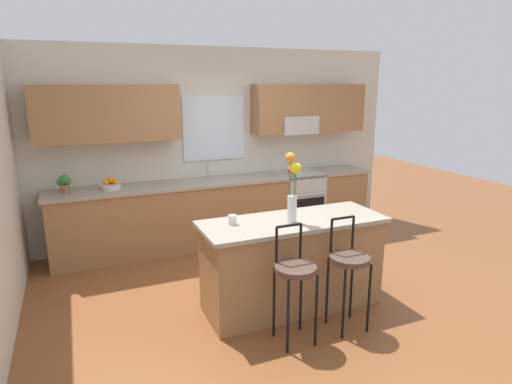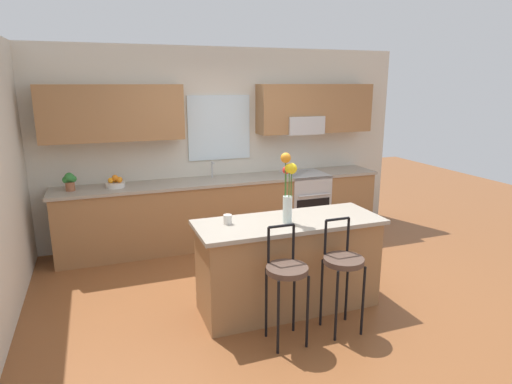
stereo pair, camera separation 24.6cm
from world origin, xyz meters
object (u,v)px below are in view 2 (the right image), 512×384
at_px(mug_ceramic, 228,219).
at_px(potted_plant_small, 70,181).
at_px(flower_vase, 288,184).
at_px(bar_stool_middle, 343,265).
at_px(oven_range, 304,203).
at_px(kitchen_island, 288,264).
at_px(bar_stool_near, 287,275).
at_px(fruit_bowl_oranges, 115,183).

distance_m(mug_ceramic, potted_plant_small, 2.41).
relative_size(flower_vase, mug_ceramic, 7.50).
bearing_deg(bar_stool_middle, flower_vase, 122.93).
bearing_deg(mug_ceramic, oven_range, 47.22).
height_order(kitchen_island, potted_plant_small, potted_plant_small).
xyz_separation_m(bar_stool_near, bar_stool_middle, (0.55, 0.00, 0.00)).
relative_size(oven_range, fruit_bowl_oranges, 3.83).
relative_size(flower_vase, fruit_bowl_oranges, 2.81).
distance_m(fruit_bowl_oranges, potted_plant_small, 0.54).
distance_m(bar_stool_near, mug_ceramic, 0.81).
distance_m(oven_range, flower_vase, 2.53).
xyz_separation_m(bar_stool_near, mug_ceramic, (-0.32, 0.66, 0.33)).
bearing_deg(bar_stool_near, bar_stool_middle, 0.00).
distance_m(kitchen_island, potted_plant_small, 2.94).
height_order(oven_range, mug_ceramic, mug_ceramic).
xyz_separation_m(oven_range, kitchen_island, (-1.16, -1.99, 0.00)).
distance_m(oven_range, fruit_bowl_oranges, 2.72).
distance_m(oven_range, potted_plant_small, 3.26).
relative_size(bar_stool_near, fruit_bowl_oranges, 4.34).
height_order(flower_vase, fruit_bowl_oranges, flower_vase).
bearing_deg(fruit_bowl_oranges, bar_stool_middle, -55.33).
relative_size(kitchen_island, bar_stool_middle, 1.76).
distance_m(flower_vase, mug_ceramic, 0.66).
bearing_deg(bar_stool_middle, bar_stool_near, 180.00).
xyz_separation_m(bar_stool_near, potted_plant_small, (-1.77, 2.58, 0.41)).
bearing_deg(flower_vase, mug_ceramic, 163.46).
relative_size(bar_stool_near, flower_vase, 1.54).
distance_m(bar_stool_near, fruit_bowl_oranges, 2.89).
relative_size(mug_ceramic, potted_plant_small, 0.39).
relative_size(kitchen_island, bar_stool_near, 1.76).
xyz_separation_m(oven_range, bar_stool_near, (-1.43, -2.56, 0.18)).
bearing_deg(oven_range, fruit_bowl_oranges, 179.36).
height_order(mug_ceramic, potted_plant_small, potted_plant_small).
bearing_deg(mug_ceramic, potted_plant_small, 127.12).
relative_size(kitchen_island, fruit_bowl_oranges, 7.66).
height_order(bar_stool_near, potted_plant_small, potted_plant_small).
relative_size(kitchen_island, mug_ceramic, 20.41).
relative_size(bar_stool_middle, mug_ceramic, 11.58).
height_order(bar_stool_middle, flower_vase, flower_vase).
height_order(bar_stool_middle, fruit_bowl_oranges, fruit_bowl_oranges).
height_order(kitchen_island, flower_vase, flower_vase).
bearing_deg(flower_vase, potted_plant_small, 133.84).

